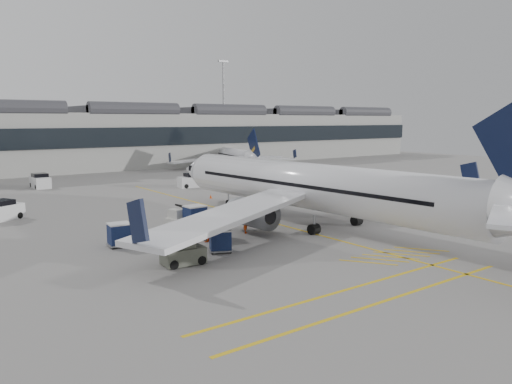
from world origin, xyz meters
TOP-DOWN VIEW (x-y plane):
  - ground at (0.00, 0.00)m, footprint 220.00×220.00m
  - terminal at (0.00, 71.93)m, footprint 200.00×20.45m
  - apron_markings at (10.00, 10.00)m, footprint 0.25×60.00m
  - airliner_main at (12.56, 3.74)m, footprint 41.47×45.41m
  - airliner_far at (38.65, 57.83)m, footprint 27.24×30.11m
  - belt_loader at (3.00, 12.15)m, footprint 4.81×2.46m
  - baggage_cart_a at (0.28, 1.36)m, footprint 2.04×1.90m
  - baggage_cart_b at (2.02, 5.60)m, footprint 2.13×1.92m
  - baggage_cart_c at (3.07, 10.08)m, footprint 1.98×1.66m
  - baggage_cart_d at (-5.12, 7.39)m, footprint 1.89×1.61m
  - ramp_agent_a at (5.40, 5.37)m, footprint 0.66×0.68m
  - ramp_agent_b at (1.07, 4.75)m, footprint 1.13×1.09m
  - pushback_tug at (-3.45, 0.18)m, footprint 2.91×1.92m
  - safety_cone_nose at (13.00, 23.72)m, footprint 0.34×0.34m
  - safety_cone_engine at (18.00, 7.96)m, footprint 0.32×0.32m
  - service_van_left at (-10.56, 24.15)m, footprint 4.35×3.51m
  - service_van_mid at (-1.74, 46.66)m, footprint 2.15×4.16m
  - service_van_right at (16.28, 34.33)m, footprint 4.14×2.34m

SIDE VIEW (x-z plane):
  - ground at x=0.00m, z-range 0.00..0.00m
  - apron_markings at x=10.00m, z-range 0.00..0.01m
  - safety_cone_engine at x=18.00m, z-range 0.00..0.45m
  - safety_cone_nose at x=13.00m, z-range 0.00..0.47m
  - belt_loader at x=3.00m, z-range -0.40..1.51m
  - pushback_tug at x=-3.45m, z-range -0.09..1.48m
  - ramp_agent_a at x=5.40m, z-range 0.00..1.58m
  - service_van_left at x=-10.56m, z-range -0.11..1.89m
  - service_van_right at x=16.28m, z-range -0.11..1.93m
  - ramp_agent_b at x=1.07m, z-range 0.00..1.84m
  - baggage_cart_a at x=0.28m, z-range 0.06..1.78m
  - service_van_mid at x=-1.74m, z-range -0.11..2.00m
  - baggage_cart_d at x=-5.12m, z-range 0.07..1.91m
  - baggage_cart_b at x=2.02m, z-range 0.07..1.95m
  - baggage_cart_c at x=3.07m, z-range 0.07..2.08m
  - airliner_far at x=38.65m, z-range -1.68..6.46m
  - airliner_main at x=12.56m, z-range -2.49..9.58m
  - terminal at x=0.00m, z-range -0.06..12.34m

